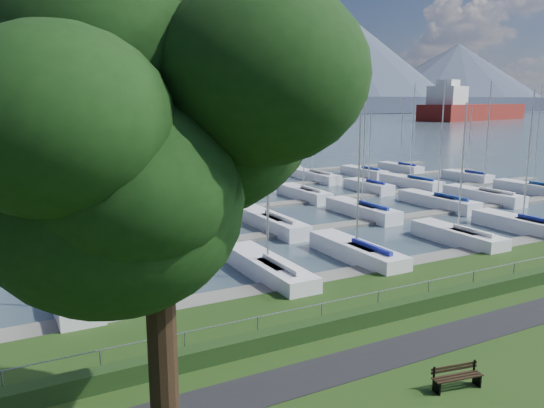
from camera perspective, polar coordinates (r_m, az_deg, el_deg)
path at (r=23.39m, az=18.00°, el=-13.57°), size 160.00×2.00×0.04m
water at (r=278.14m, az=-24.95°, el=8.04°), size 800.00×540.00×0.20m
hedge at (r=24.96m, az=13.71°, el=-10.88°), size 80.00×0.70×0.70m
fence at (r=24.94m, az=13.19°, el=-8.79°), size 80.00×0.04×0.04m
foothill at (r=347.89m, az=-25.73°, el=9.44°), size 900.00×80.00×12.00m
mountains at (r=424.40m, az=-25.66°, el=15.07°), size 1190.00×360.00×115.00m
docks at (r=47.27m, az=-7.98°, el=-0.94°), size 90.00×41.60×0.25m
bench_left at (r=19.73m, az=19.23°, el=-17.16°), size 1.85×0.73×0.85m
tree at (r=12.48m, az=-11.59°, el=7.89°), size 8.92×8.23×13.11m
crane at (r=45.71m, az=-9.61°, el=5.64°), size 7.31×13.06×22.35m
cargo_ship_mid at (r=239.34m, az=-21.03°, el=8.96°), size 94.38×31.54×21.50m
cargo_ship_east at (r=289.15m, az=20.54°, el=9.27°), size 80.60×37.13×21.50m
sailboat_fleet at (r=49.02m, az=-12.78°, el=5.99°), size 74.57×49.52×13.64m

